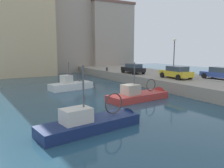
# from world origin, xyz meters

# --- Properties ---
(water_surface) EXTENTS (80.00, 80.00, 0.00)m
(water_surface) POSITION_xyz_m (0.00, 0.00, 0.00)
(water_surface) COLOR navy
(water_surface) RESTS_ON ground
(quay_wall) EXTENTS (9.00, 56.00, 1.20)m
(quay_wall) POSITION_xyz_m (11.50, 0.00, 0.60)
(quay_wall) COLOR #9E9384
(quay_wall) RESTS_ON ground
(fishing_boat_white) EXTENTS (5.94, 2.67, 4.00)m
(fishing_boat_white) POSITION_xyz_m (-0.67, 7.67, 0.12)
(fishing_boat_white) COLOR white
(fishing_boat_white) RESTS_ON ground
(fishing_boat_red) EXTENTS (6.85, 2.57, 4.39)m
(fishing_boat_red) POSITION_xyz_m (2.75, -0.70, 0.11)
(fishing_boat_red) COLOR #BC3833
(fishing_boat_red) RESTS_ON ground
(fishing_boat_navy) EXTENTS (7.08, 2.52, 4.59)m
(fishing_boat_navy) POSITION_xyz_m (-4.48, -5.68, 0.12)
(fishing_boat_navy) COLOR navy
(fishing_boat_navy) RESTS_ON ground
(parked_car_yellow) EXTENTS (2.14, 4.08, 1.45)m
(parked_car_yellow) POSITION_xyz_m (9.86, 1.89, 1.94)
(parked_car_yellow) COLOR gold
(parked_car_yellow) RESTS_ON quay_wall
(parked_car_blue) EXTENTS (2.03, 4.27, 1.40)m
(parked_car_blue) POSITION_xyz_m (13.57, -1.29, 1.92)
(parked_car_blue) COLOR #334C9E
(parked_car_blue) RESTS_ON quay_wall
(parked_car_black) EXTENTS (1.99, 3.87, 1.37)m
(parked_car_black) POSITION_xyz_m (8.75, 8.95, 1.90)
(parked_car_black) COLOR black
(parked_car_black) RESTS_ON quay_wall
(mooring_bollard_mid) EXTENTS (0.28, 0.28, 0.55)m
(mooring_bollard_mid) POSITION_xyz_m (7.35, 14.00, 1.48)
(mooring_bollard_mid) COLOR #2D2D33
(mooring_bollard_mid) RESTS_ON quay_wall
(quay_streetlamp) EXTENTS (0.36, 0.36, 4.83)m
(quay_streetlamp) POSITION_xyz_m (13.00, 5.43, 4.45)
(quay_streetlamp) COLOR #38383D
(quay_streetlamp) RESTS_ON quay_wall
(waterfront_building_west_mid) EXTENTS (9.69, 8.84, 14.26)m
(waterfront_building_west_mid) POSITION_xyz_m (14.71, 27.68, 7.15)
(waterfront_building_west_mid) COLOR #A39384
(waterfront_building_west_mid) RESTS_ON ground
(waterfront_building_central) EXTENTS (9.52, 6.99, 19.70)m
(waterfront_building_central) POSITION_xyz_m (6.31, 28.15, 9.87)
(waterfront_building_central) COLOR #A39384
(waterfront_building_central) RESTS_ON ground
(waterfront_building_east_mid) EXTENTS (10.97, 6.26, 21.85)m
(waterfront_building_east_mid) POSITION_xyz_m (-3.45, 24.59, 10.95)
(waterfront_building_east_mid) COLOR #D1B284
(waterfront_building_east_mid) RESTS_ON ground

